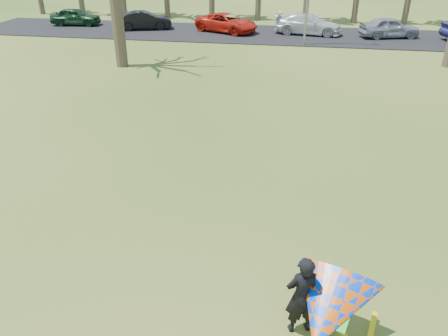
% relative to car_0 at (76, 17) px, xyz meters
% --- Properties ---
extents(ground, '(100.00, 100.00, 0.00)m').
position_rel_car_0_xyz_m(ground, '(16.14, -25.95, -0.72)').
color(ground, '#225612').
rests_on(ground, ground).
extents(parking_strip, '(46.00, 7.00, 0.06)m').
position_rel_car_0_xyz_m(parking_strip, '(16.14, -0.95, -0.69)').
color(parking_strip, black).
rests_on(parking_strip, ground).
extents(car_0, '(4.02, 1.93, 1.32)m').
position_rel_car_0_xyz_m(car_0, '(0.00, 0.00, 0.00)').
color(car_0, '#173A1F').
rests_on(car_0, parking_strip).
extents(car_1, '(4.30, 2.60, 1.34)m').
position_rel_car_0_xyz_m(car_1, '(6.02, -0.75, 0.01)').
color(car_1, black).
rests_on(car_1, parking_strip).
extents(car_2, '(5.23, 3.95, 1.32)m').
position_rel_car_0_xyz_m(car_2, '(12.38, -0.67, -0.00)').
color(car_2, red).
rests_on(car_2, parking_strip).
extents(car_3, '(5.05, 2.58, 1.40)m').
position_rel_car_0_xyz_m(car_3, '(18.37, -0.48, 0.04)').
color(car_3, silver).
rests_on(car_3, parking_strip).
extents(car_4, '(4.37, 2.64, 1.39)m').
position_rel_car_0_xyz_m(car_4, '(24.00, -0.75, 0.03)').
color(car_4, '#91969D').
rests_on(car_4, parking_strip).
extents(kite_flyer, '(2.13, 2.39, 2.02)m').
position_rel_car_0_xyz_m(kite_flyer, '(18.65, -28.23, 0.13)').
color(kite_flyer, black).
rests_on(kite_flyer, ground).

